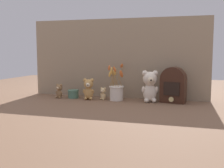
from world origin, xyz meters
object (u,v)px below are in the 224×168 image
teddy_bear_small (59,91)px  decorative_tin_tall (73,94)px  vintage_radio (173,85)px  teddy_bear_large (150,86)px  teddy_bear_tiny (103,93)px  flower_vase (116,90)px  teddy_bear_medium (88,89)px

teddy_bear_small → decorative_tin_tall: size_ratio=1.29×
teddy_bear_small → vintage_radio: size_ratio=0.44×
decorative_tin_tall → teddy_bear_large: bearing=-0.4°
teddy_bear_large → teddy_bear_tiny: size_ratio=2.45×
flower_vase → decorative_tin_tall: bearing=179.8°
teddy_bear_large → vintage_radio: vintage_radio is taller
teddy_bear_small → flower_vase: flower_vase is taller
teddy_bear_medium → flower_vase: (0.23, 0.03, -0.01)m
vintage_radio → decorative_tin_tall: vintage_radio is taller
teddy_bear_large → flower_vase: bearing=179.5°
teddy_bear_tiny → decorative_tin_tall: teddy_bear_tiny is taller
teddy_bear_large → decorative_tin_tall: 0.66m
teddy_bear_medium → teddy_bear_tiny: bearing=14.6°
flower_vase → teddy_bear_large: bearing=-0.5°
vintage_radio → teddy_bear_medium: bearing=-175.3°
teddy_bear_small → teddy_bear_tiny: teddy_bear_small is taller
teddy_bear_medium → vintage_radio: size_ratio=0.63×
flower_vase → decorative_tin_tall: (-0.38, 0.00, -0.05)m
flower_vase → vintage_radio: 0.45m
teddy_bear_tiny → vintage_radio: size_ratio=0.37×
vintage_radio → teddy_bear_tiny: bearing=-177.4°
decorative_tin_tall → vintage_radio: bearing=1.4°
teddy_bear_tiny → flower_vase: size_ratio=0.34×
teddy_bear_small → teddy_bear_medium: bearing=-0.8°
teddy_bear_large → flower_vase: size_ratio=0.83×
teddy_bear_large → teddy_bear_medium: bearing=-176.4°
teddy_bear_large → teddy_bear_small: (-0.77, -0.03, -0.07)m
flower_vase → vintage_radio: size_ratio=1.08×
teddy_bear_small → teddy_bear_tiny: size_ratio=1.19×
teddy_bear_large → teddy_bear_tiny: teddy_bear_large is taller
teddy_bear_large → teddy_bear_small: 0.78m
teddy_bear_large → decorative_tin_tall: teddy_bear_large is taller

